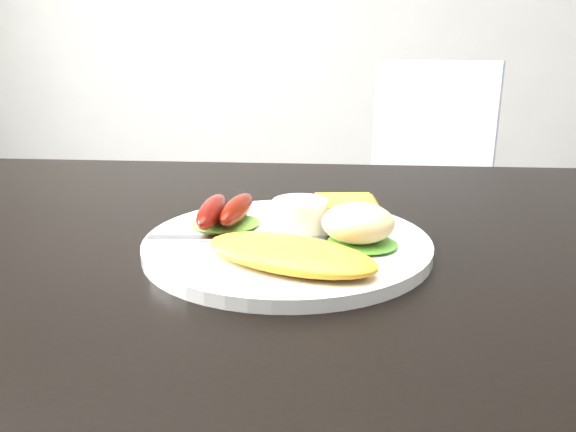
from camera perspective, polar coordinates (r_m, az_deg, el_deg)
dining_table at (r=0.58m, az=1.45°, el=-4.60°), size 1.20×0.80×0.04m
dining_chair at (r=1.70m, az=14.82°, el=-0.46°), size 0.50×0.50×0.04m
person at (r=1.08m, az=15.31°, el=6.70°), size 0.63×0.51×1.52m
plate at (r=0.56m, az=-0.08°, el=-2.86°), size 0.28×0.28×0.01m
lettuce_left at (r=0.59m, az=-6.32°, el=-0.73°), size 0.09×0.08×0.01m
lettuce_right at (r=0.54m, az=7.53°, el=-2.73°), size 0.08×0.08×0.01m
omelette at (r=0.49m, az=0.18°, el=-3.86°), size 0.18×0.14×0.02m
sausage_a at (r=0.58m, az=-7.71°, el=0.51°), size 0.03×0.10×0.02m
sausage_b at (r=0.58m, az=-5.19°, el=0.73°), size 0.03×0.10×0.02m
ramekin at (r=0.57m, az=1.24°, el=0.03°), size 0.07×0.07×0.03m
toast_a at (r=0.61m, az=3.39°, el=0.24°), size 0.10×0.10×0.01m
toast_b at (r=0.59m, az=5.79°, el=0.86°), size 0.07×0.07×0.01m
potato_salad at (r=0.53m, az=7.13°, el=-0.70°), size 0.07×0.07×0.04m
fork at (r=0.55m, az=-5.87°, el=-2.30°), size 0.16×0.03×0.00m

